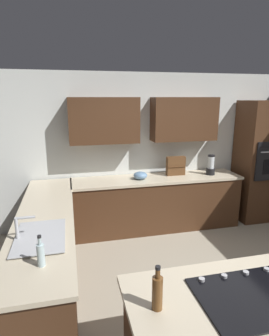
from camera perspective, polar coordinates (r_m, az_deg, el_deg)
The scene contains 15 objects.
ground_plane at distance 3.72m, azimuth 14.74°, elevation -22.69°, with size 14.00×14.00×0.00m, color #9E937F.
wall_back at distance 4.91m, azimuth 3.95°, elevation 5.17°, with size 6.00×0.44×2.60m.
lower_cabinets_back at distance 4.87m, azimuth 4.54°, elevation -7.25°, with size 2.80×0.60×0.86m, color #472B19.
countertop_back at distance 4.72m, azimuth 4.64°, elevation -2.16°, with size 2.84×0.64×0.04m, color beige.
lower_cabinets_side at distance 3.62m, azimuth -17.12°, elevation -15.84°, with size 0.60×2.90×0.86m, color #472B19.
countertop_side at distance 3.42m, azimuth -17.67°, elevation -9.28°, with size 0.64×2.94×0.04m, color beige.
island_top at distance 2.23m, azimuth 23.00°, elevation -23.41°, with size 1.71×0.91×0.04m, color beige.
wall_oven at distance 5.57m, azimuth 24.16°, elevation 1.22°, with size 0.80×0.66×2.15m.
sink_unit at distance 2.90m, azimuth -18.67°, elevation -12.92°, with size 0.46×0.70×0.23m.
cooktop at distance 2.22m, azimuth 22.98°, elevation -22.77°, with size 0.76×0.56×0.03m.
blender at distance 5.02m, azimuth 15.15°, elevation 0.37°, with size 0.15×0.15×0.35m.
mixing_bowl at distance 4.60m, azimuth 1.20°, elevation -1.52°, with size 0.23×0.23×0.12m, color #668CB2.
spice_rack at distance 4.86m, azimuth 8.33°, elevation 0.42°, with size 0.32×0.11×0.32m.
dish_soap_bottle at distance 2.43m, azimuth -18.42°, elevation -16.16°, with size 0.06×0.06×0.26m.
oil_bottle at distance 1.92m, azimuth 4.64°, elevation -23.68°, with size 0.07×0.07×0.30m.
Camera 1 is at (1.51, 2.59, 2.20)m, focal length 30.16 mm.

